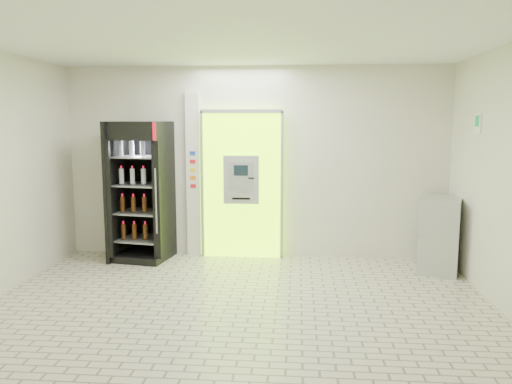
# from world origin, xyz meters

# --- Properties ---
(ground) EXTENTS (6.00, 6.00, 0.00)m
(ground) POSITION_xyz_m (0.00, 0.00, 0.00)
(ground) COLOR beige
(ground) RESTS_ON ground
(room_shell) EXTENTS (6.00, 6.00, 6.00)m
(room_shell) POSITION_xyz_m (0.00, 0.00, 1.84)
(room_shell) COLOR silver
(room_shell) RESTS_ON ground
(atm_assembly) EXTENTS (1.30, 0.24, 2.33)m
(atm_assembly) POSITION_xyz_m (-0.20, 2.41, 1.17)
(atm_assembly) COLOR #90F401
(atm_assembly) RESTS_ON ground
(pillar) EXTENTS (0.22, 0.11, 2.60)m
(pillar) POSITION_xyz_m (-0.98, 2.45, 1.30)
(pillar) COLOR silver
(pillar) RESTS_ON ground
(beverage_cooler) EXTENTS (0.91, 0.86, 2.14)m
(beverage_cooler) POSITION_xyz_m (-1.75, 2.14, 1.03)
(beverage_cooler) COLOR black
(beverage_cooler) RESTS_ON ground
(steel_cabinet) EXTENTS (0.78, 0.93, 1.06)m
(steel_cabinet) POSITION_xyz_m (2.72, 1.90, 0.53)
(steel_cabinet) COLOR #ADAFB5
(steel_cabinet) RESTS_ON ground
(exit_sign) EXTENTS (0.02, 0.22, 0.26)m
(exit_sign) POSITION_xyz_m (2.99, 1.40, 2.12)
(exit_sign) COLOR white
(exit_sign) RESTS_ON room_shell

